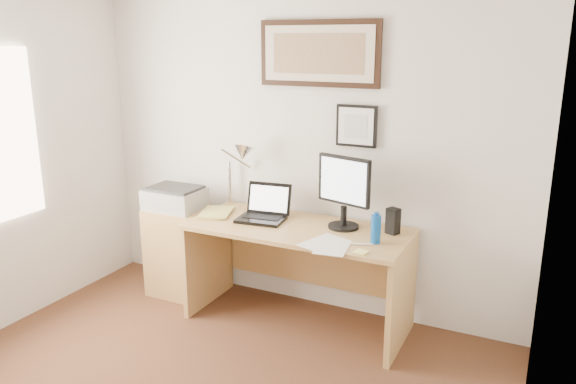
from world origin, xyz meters
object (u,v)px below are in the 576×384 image
Objects in this scene: side_cabinet at (182,251)px; desk at (302,254)px; book at (202,212)px; printer at (175,198)px; lcd_monitor at (344,189)px; laptop at (264,212)px; water_bottle at (376,229)px.

desk is (1.07, 0.04, 0.15)m from side_cabinet.
side_cabinet is at bearing -178.11° from desk.
side_cabinet is 0.49m from book.
lcd_monitor is at bearing 3.13° from printer.
lcd_monitor is at bearing 2.86° from side_cabinet.
printer reaches higher than side_cabinet.
printer reaches higher than desk.
book is (0.27, -0.08, 0.40)m from side_cabinet.
desk is (0.80, 0.12, -0.25)m from book.
printer is at bearing -179.29° from laptop.
book is 0.70× the size of printer.
water_bottle is 0.91m from laptop.
water_bottle reaches higher than book.
side_cabinet is 0.45m from printer.
printer is at bearing -167.41° from side_cabinet.
side_cabinet is 3.83× the size of water_bottle.
laptop is at bearing -173.63° from lcd_monitor.
printer is (-1.71, 0.11, -0.03)m from water_bottle.
book is 0.59× the size of lcd_monitor.
desk is at bearing 165.36° from water_bottle.
book is 0.51m from laptop.
laptop reaches higher than side_cabinet.
book is at bearing -172.13° from lcd_monitor.
desk reaches higher than side_cabinet.
printer is (-1.11, -0.04, 0.30)m from desk.
water_bottle is at bearing -3.78° from printer.
side_cabinet is at bearing 12.59° from printer.
book reaches higher than desk.
water_bottle is 0.40m from lcd_monitor.
laptop reaches higher than printer.
desk is 4.36× the size of laptop.
lcd_monitor is (0.30, 0.03, 0.53)m from desk.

